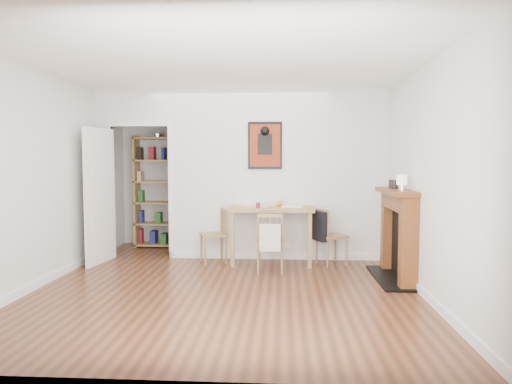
# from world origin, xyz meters

# --- Properties ---
(ground) EXTENTS (5.20, 5.20, 0.00)m
(ground) POSITION_xyz_m (0.00, 0.00, 0.00)
(ground) COLOR brown
(ground) RESTS_ON ground
(room_shell) EXTENTS (5.20, 5.20, 5.20)m
(room_shell) POSITION_xyz_m (0.10, 1.34, 1.30)
(room_shell) COLOR silver
(room_shell) RESTS_ON ground
(dining_table) EXTENTS (1.23, 0.78, 0.84)m
(dining_table) POSITION_xyz_m (0.51, 1.10, 0.74)
(dining_table) COLOR #976F46
(dining_table) RESTS_ON ground
(chair_left) EXTENTS (0.52, 0.52, 0.81)m
(chair_left) POSITION_xyz_m (-0.36, 1.07, 0.41)
(chair_left) COLOR #A5814C
(chair_left) RESTS_ON ground
(chair_right) EXTENTS (0.58, 0.54, 0.82)m
(chair_right) POSITION_xyz_m (1.37, 1.03, 0.43)
(chair_right) COLOR #A5814C
(chair_right) RESTS_ON ground
(chair_front) EXTENTS (0.41, 0.47, 0.82)m
(chair_front) POSITION_xyz_m (0.51, 0.53, 0.42)
(chair_front) COLOR #A5814C
(chair_front) RESTS_ON ground
(bookshelf) EXTENTS (0.82, 0.33, 1.95)m
(bookshelf) POSITION_xyz_m (-1.51, 2.26, 0.96)
(bookshelf) COLOR #976F46
(bookshelf) RESTS_ON ground
(fireplace) EXTENTS (0.45, 1.25, 1.16)m
(fireplace) POSITION_xyz_m (2.16, 0.25, 0.62)
(fireplace) COLOR brown
(fireplace) RESTS_ON ground
(red_glass) EXTENTS (0.06, 0.06, 0.08)m
(red_glass) POSITION_xyz_m (0.32, 0.94, 0.88)
(red_glass) COLOR maroon
(red_glass) RESTS_ON dining_table
(orange_fruit) EXTENTS (0.09, 0.09, 0.09)m
(orange_fruit) POSITION_xyz_m (0.62, 1.20, 0.88)
(orange_fruit) COLOR orange
(orange_fruit) RESTS_ON dining_table
(placemat) EXTENTS (0.49, 0.41, 0.00)m
(placemat) POSITION_xyz_m (0.25, 1.17, 0.84)
(placemat) COLOR beige
(placemat) RESTS_ON dining_table
(notebook) EXTENTS (0.34, 0.27, 0.02)m
(notebook) POSITION_xyz_m (0.82, 1.10, 0.84)
(notebook) COLOR white
(notebook) RESTS_ON dining_table
(mantel_lamp) EXTENTS (0.13, 0.13, 0.20)m
(mantel_lamp) POSITION_xyz_m (2.10, -0.07, 1.28)
(mantel_lamp) COLOR silver
(mantel_lamp) RESTS_ON fireplace
(ceramic_jar_a) EXTENTS (0.09, 0.09, 0.11)m
(ceramic_jar_a) POSITION_xyz_m (2.10, 0.31, 1.21)
(ceramic_jar_a) COLOR black
(ceramic_jar_a) RESTS_ON fireplace
(ceramic_jar_b) EXTENTS (0.09, 0.09, 0.11)m
(ceramic_jar_b) POSITION_xyz_m (2.13, 0.53, 1.22)
(ceramic_jar_b) COLOR black
(ceramic_jar_b) RESTS_ON fireplace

